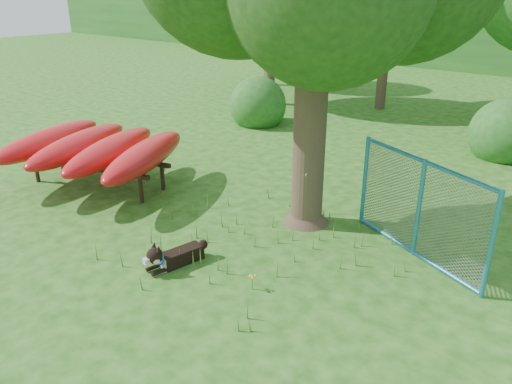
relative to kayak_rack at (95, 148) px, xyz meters
The scene contains 8 objects.
ground 4.49m from the kayak_rack, 14.44° to the right, with size 80.00×80.00×0.00m, color #1C5010.
wooden_post 4.74m from the kayak_rack, 15.19° to the left, with size 0.34×0.16×1.23m.
kayak_rack is the anchor object (origin of this frame).
husky_dog 4.13m from the kayak_rack, 17.86° to the right, with size 0.42×1.10×0.50m.
fence_section 6.82m from the kayak_rack, 13.22° to the left, with size 2.63×1.19×2.76m.
wildflower_clump 5.39m from the kayak_rack, 10.13° to the right, with size 0.11×0.10×0.25m.
shrub_left 6.50m from the kayak_rack, 96.58° to the left, with size 1.80×1.80×1.80m, color #1F5A1D.
shrub_mid 10.12m from the kayak_rack, 51.61° to the left, with size 1.80×1.80×1.80m, color #1F5A1D.
Camera 1 is at (5.03, -4.57, 4.13)m, focal length 35.00 mm.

